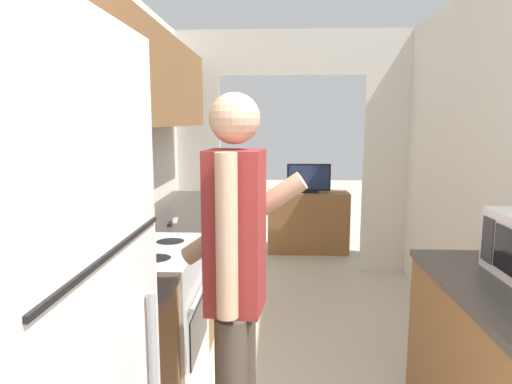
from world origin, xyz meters
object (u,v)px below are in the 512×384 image
range_oven (143,324)px  television (309,178)px  person (236,293)px  knife (172,223)px  tv_cabinet (308,222)px

range_oven → television: size_ratio=1.97×
person → knife: size_ratio=5.71×
person → television: (0.53, 3.74, -0.00)m
range_oven → television: television is taller
person → tv_cabinet: person is taller
range_oven → person: person is taller
range_oven → knife: 0.77m
range_oven → person: size_ratio=0.61×
television → knife: bearing=-114.2°
range_oven → tv_cabinet: 3.30m
range_oven → television: (1.12, 3.06, 0.46)m
person → tv_cabinet: bearing=-1.2°
television → person: bearing=-98.1°
tv_cabinet → knife: (-1.09, -2.48, 0.53)m
person → television: 3.78m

